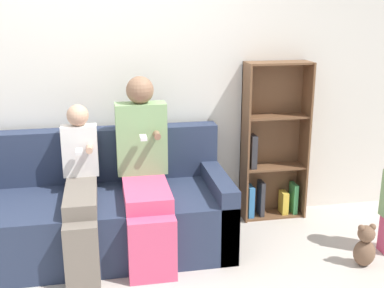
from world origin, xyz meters
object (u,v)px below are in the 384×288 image
child_seated (81,189)px  bookshelf (272,151)px  adult_seated (145,166)px  couch (93,213)px  teddy_bear (365,246)px

child_seated → bookshelf: size_ratio=0.81×
adult_seated → child_seated: 0.51m
couch → child_seated: size_ratio=1.85×
adult_seated → teddy_bear: bearing=-19.5°
couch → teddy_bear: couch is taller
adult_seated → teddy_bear: adult_seated is taller
bookshelf → couch: bearing=-167.3°
adult_seated → teddy_bear: (1.58, -0.56, -0.54)m
bookshelf → teddy_bear: 1.19m
child_seated → bookshelf: bearing=17.1°
couch → bookshelf: bearing=12.7°
teddy_bear → couch: bearing=161.8°
adult_seated → bookshelf: bookshelf is taller
adult_seated → child_seated: bearing=-172.9°
adult_seated → child_seated: (-0.49, -0.06, -0.12)m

